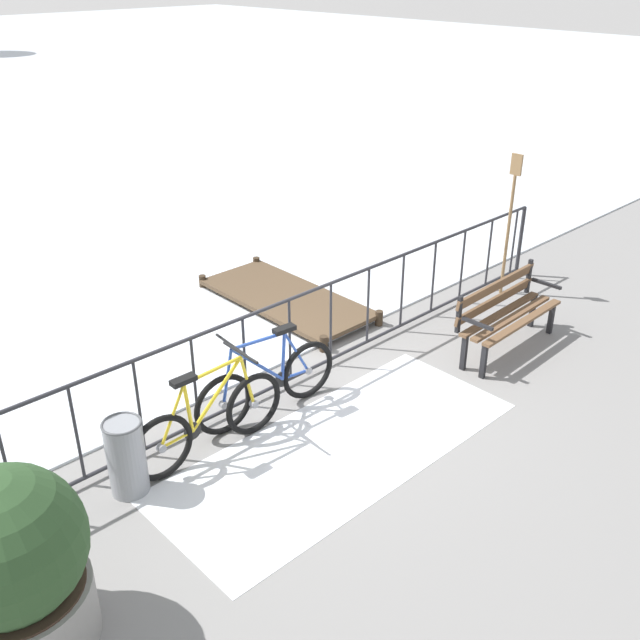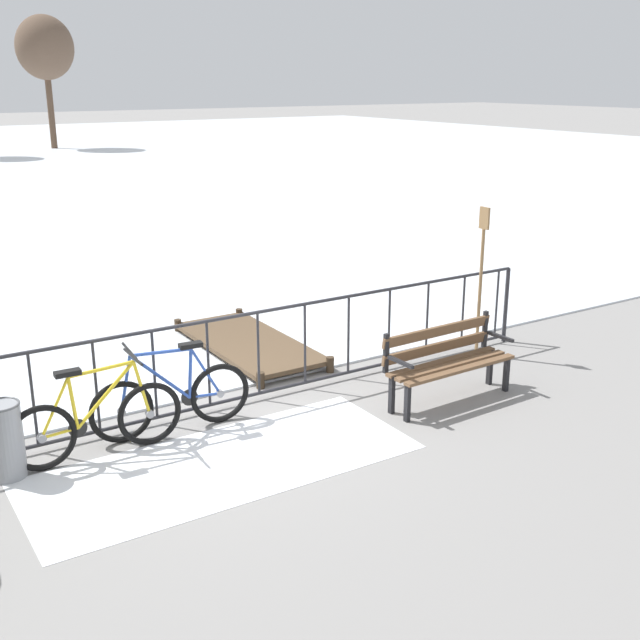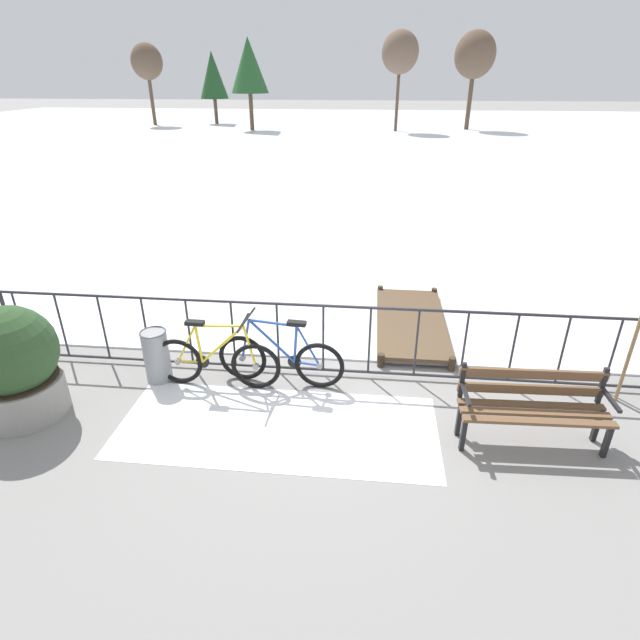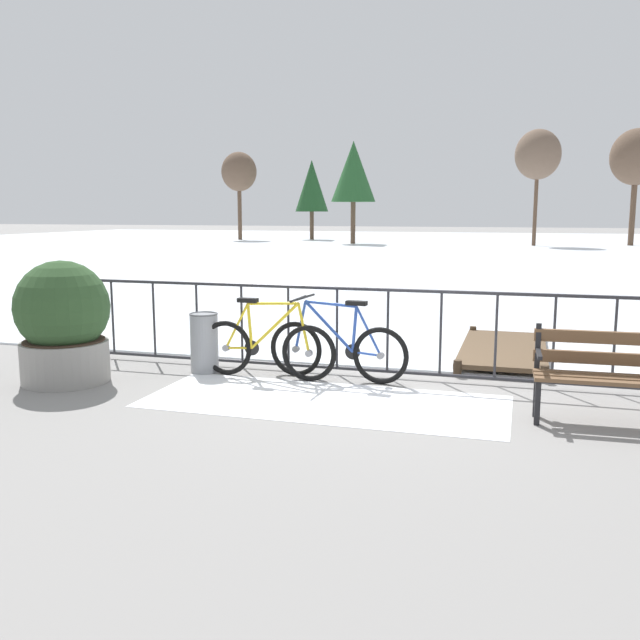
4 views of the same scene
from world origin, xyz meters
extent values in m
plane|color=gray|center=(0.00, 0.00, 0.00)|extent=(160.00, 160.00, 0.00)
cube|color=silver|center=(0.00, 28.40, 0.01)|extent=(80.00, 56.00, 0.03)
cube|color=white|center=(-0.42, -1.20, 0.00)|extent=(3.75, 1.53, 0.01)
cylinder|color=#2D2D33|center=(0.00, 0.00, 1.05)|extent=(9.00, 0.04, 0.04)
cylinder|color=#2D2D33|center=(0.00, 0.00, 0.08)|extent=(9.00, 0.04, 0.04)
cylinder|color=#2D2D33|center=(-4.50, 0.00, 0.53)|extent=(0.06, 0.06, 1.05)
cylinder|color=#2D2D33|center=(-4.32, 0.00, 0.57)|extent=(0.03, 0.03, 0.97)
cylinder|color=#2D2D33|center=(-3.70, 0.00, 0.57)|extent=(0.03, 0.03, 0.97)
cylinder|color=#2D2D33|center=(-3.09, 0.00, 0.57)|extent=(0.03, 0.03, 0.97)
cylinder|color=#2D2D33|center=(-2.47, 0.00, 0.57)|extent=(0.03, 0.03, 0.97)
cylinder|color=#2D2D33|center=(-1.85, 0.00, 0.57)|extent=(0.03, 0.03, 0.97)
cylinder|color=#2D2D33|center=(-1.23, 0.00, 0.57)|extent=(0.03, 0.03, 0.97)
cylinder|color=#2D2D33|center=(-0.62, 0.00, 0.57)|extent=(0.03, 0.03, 0.97)
cylinder|color=#2D2D33|center=(0.00, 0.00, 0.57)|extent=(0.03, 0.03, 0.97)
cylinder|color=#2D2D33|center=(0.62, 0.00, 0.57)|extent=(0.03, 0.03, 0.97)
cylinder|color=#2D2D33|center=(1.23, 0.00, 0.57)|extent=(0.03, 0.03, 0.97)
cylinder|color=#2D2D33|center=(1.85, 0.00, 0.57)|extent=(0.03, 0.03, 0.97)
cylinder|color=#2D2D33|center=(2.47, 0.00, 0.57)|extent=(0.03, 0.03, 0.97)
torus|color=black|center=(-1.89, -0.40, 0.33)|extent=(0.66, 0.07, 0.66)
cylinder|color=gray|center=(-1.89, -0.40, 0.33)|extent=(0.08, 0.06, 0.08)
torus|color=black|center=(-0.84, -0.41, 0.33)|extent=(0.66, 0.07, 0.66)
cylinder|color=gray|center=(-0.84, -0.41, 0.33)|extent=(0.08, 0.06, 0.08)
cylinder|color=yellow|center=(-1.58, -0.40, 0.62)|extent=(0.08, 0.04, 0.53)
cylinder|color=yellow|center=(-1.26, -0.41, 0.63)|extent=(0.61, 0.05, 0.59)
cylinder|color=yellow|center=(-1.28, -0.41, 0.90)|extent=(0.63, 0.05, 0.07)
cylinder|color=yellow|center=(-1.72, -0.40, 0.34)|extent=(0.34, 0.03, 0.05)
cylinder|color=yellow|center=(-1.74, -0.40, 0.61)|extent=(0.32, 0.03, 0.56)
cylinder|color=yellow|center=(-0.90, -0.41, 0.62)|extent=(0.16, 0.03, 0.59)
cube|color=black|center=(-1.60, -0.40, 0.92)|extent=(0.24, 0.10, 0.05)
cylinder|color=black|center=(-0.97, -0.41, 0.96)|extent=(0.04, 0.52, 0.03)
cylinder|color=black|center=(-1.56, -0.40, 0.35)|extent=(0.18, 0.02, 0.18)
torus|color=black|center=(-0.02, -0.31, 0.33)|extent=(0.66, 0.12, 0.66)
cylinder|color=gray|center=(-0.02, -0.31, 0.33)|extent=(0.08, 0.07, 0.08)
torus|color=black|center=(-1.06, -0.22, 0.33)|extent=(0.66, 0.12, 0.66)
cylinder|color=gray|center=(-1.06, -0.22, 0.33)|extent=(0.08, 0.07, 0.08)
cylinder|color=#2D51B2|center=(-0.33, -0.28, 0.62)|extent=(0.08, 0.04, 0.53)
cylinder|color=#2D51B2|center=(-0.65, -0.25, 0.63)|extent=(0.61, 0.09, 0.59)
cylinder|color=#2D51B2|center=(-0.63, -0.26, 0.90)|extent=(0.63, 0.09, 0.07)
cylinder|color=#2D51B2|center=(-0.19, -0.29, 0.34)|extent=(0.34, 0.06, 0.05)
cylinder|color=#2D51B2|center=(-0.17, -0.29, 0.61)|extent=(0.32, 0.06, 0.56)
cylinder|color=#2D51B2|center=(-1.00, -0.22, 0.62)|extent=(0.16, 0.05, 0.59)
cube|color=black|center=(-0.31, -0.28, 0.92)|extent=(0.25, 0.12, 0.05)
cylinder|color=black|center=(-0.94, -0.23, 0.96)|extent=(0.07, 0.52, 0.03)
cylinder|color=black|center=(-0.35, -0.28, 0.35)|extent=(0.18, 0.04, 0.18)
cube|color=brown|center=(2.43, -1.07, 0.44)|extent=(1.60, 0.15, 0.04)
cube|color=brown|center=(2.43, -1.22, 0.44)|extent=(1.60, 0.15, 0.04)
cube|color=brown|center=(2.44, -1.38, 0.44)|extent=(1.60, 0.15, 0.04)
cube|color=brown|center=(2.42, -0.97, 0.58)|extent=(1.60, 0.10, 0.12)
cube|color=brown|center=(2.42, -0.97, 0.78)|extent=(1.60, 0.10, 0.12)
cube|color=black|center=(1.68, -1.38, 0.22)|extent=(0.05, 0.06, 0.44)
cube|color=black|center=(1.67, -1.11, 0.22)|extent=(0.05, 0.06, 0.44)
cube|color=black|center=(1.66, -1.00, 0.67)|extent=(0.05, 0.05, 0.45)
cube|color=black|center=(1.67, -1.25, 0.64)|extent=(0.05, 0.40, 0.04)
cylinder|color=gray|center=(-3.53, -1.24, 0.24)|extent=(0.99, 0.99, 0.48)
cylinder|color=#38281E|center=(-3.53, -1.24, 0.49)|extent=(0.91, 0.91, 0.02)
sphere|color=#2D4C28|center=(-3.53, -1.24, 0.88)|extent=(1.06, 1.06, 1.06)
cylinder|color=gray|center=(-2.21, -0.34, 0.36)|extent=(0.34, 0.34, 0.72)
torus|color=#545558|center=(-2.21, -0.34, 0.72)|extent=(0.35, 0.35, 0.02)
cube|color=brown|center=(1.29, 1.56, 0.12)|extent=(1.10, 2.51, 0.06)
cylinder|color=#3C2E20|center=(0.79, 0.30, 0.10)|extent=(0.10, 0.10, 0.20)
cylinder|color=#3C2E20|center=(1.78, 0.30, 0.10)|extent=(0.10, 0.10, 0.20)
cylinder|color=#3C2E20|center=(0.79, 2.81, 0.10)|extent=(0.10, 0.10, 0.20)
cylinder|color=#3C2E20|center=(1.78, 2.81, 0.10)|extent=(0.10, 0.10, 0.20)
cylinder|color=brown|center=(-12.56, 37.42, 1.61)|extent=(0.28, 0.28, 3.22)
cone|color=#1E4723|center=(-12.56, 37.42, 3.66)|extent=(2.25, 2.25, 3.46)
cylinder|color=brown|center=(2.00, 32.88, 2.16)|extent=(0.21, 0.21, 4.32)
ellipsoid|color=brown|center=(2.00, 32.88, 5.07)|extent=(2.50, 2.50, 2.75)
cylinder|color=brown|center=(-17.19, 35.78, 1.94)|extent=(0.27, 0.27, 3.88)
ellipsoid|color=brown|center=(-17.19, 35.78, 4.59)|extent=(2.37, 2.37, 2.61)
cylinder|color=brown|center=(-8.40, 32.34, 2.09)|extent=(0.29, 0.29, 4.18)
cone|color=#235128|center=(-8.40, 32.34, 4.28)|extent=(2.64, 2.64, 3.54)
cylinder|color=brown|center=(7.28, 34.68, 2.05)|extent=(0.31, 0.31, 4.10)
ellipsoid|color=brown|center=(7.28, 34.68, 4.95)|extent=(2.84, 2.84, 3.12)
camera|label=1|loc=(-4.43, -5.16, 4.28)|focal=40.23mm
camera|label=2|loc=(-3.26, -7.39, 3.55)|focal=43.91mm
camera|label=3|loc=(0.57, -5.85, 3.75)|focal=28.04mm
camera|label=4|loc=(1.49, -7.80, 1.96)|focal=38.39mm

